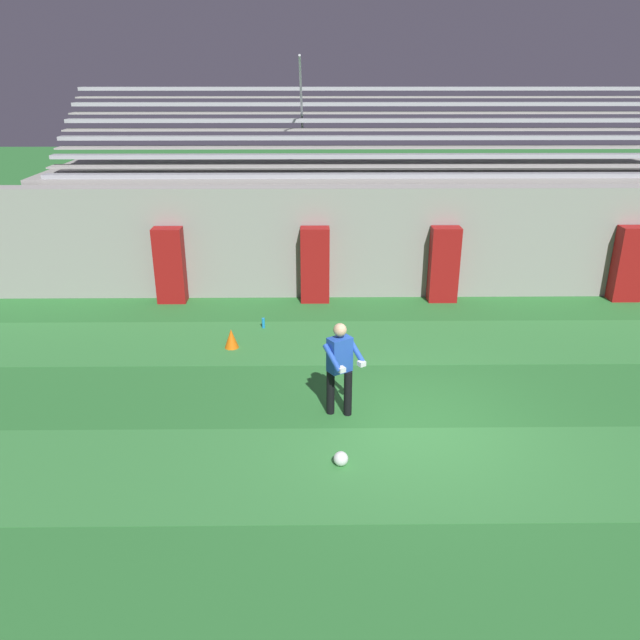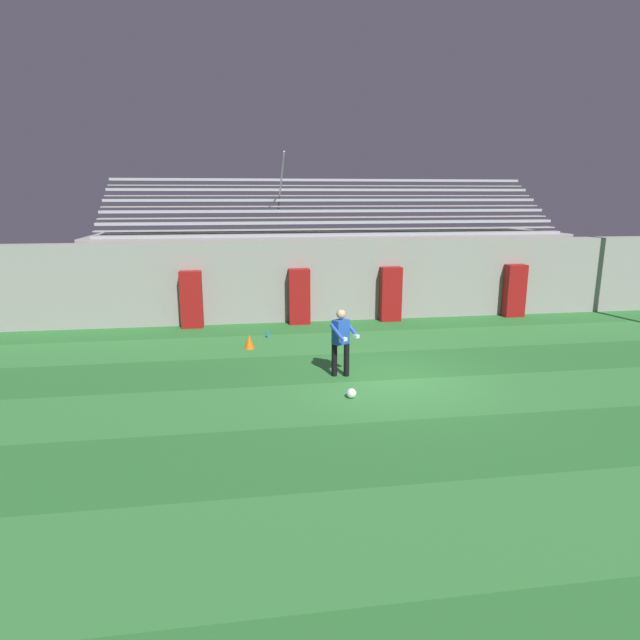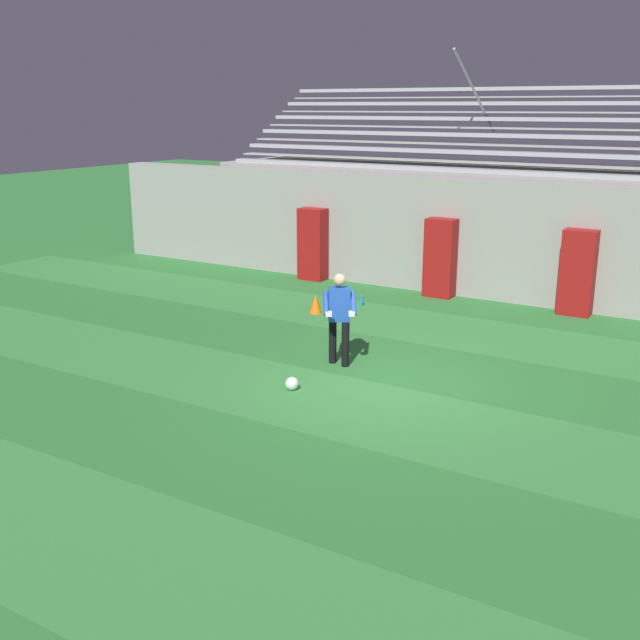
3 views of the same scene
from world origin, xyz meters
name	(u,v)px [view 3 (image 3 of 3)]	position (x,y,z in m)	size (l,w,h in m)	color
ground_plane	(392,382)	(0.00, 0.00, 0.00)	(80.00, 80.00, 0.00)	#2D7533
turf_stripe_near	(137,561)	(0.00, -6.00, 0.00)	(28.00, 2.34, 0.01)	#38843D
turf_stripe_mid	(355,408)	(0.00, -1.32, 0.00)	(28.00, 2.34, 0.01)	#38843D
turf_stripe_far	(464,332)	(0.00, 3.37, 0.00)	(28.00, 2.34, 0.01)	#38843D
back_wall	(514,242)	(0.00, 6.50, 1.40)	(24.00, 0.60, 2.80)	#999691
padding_pillar_gate_left	(440,258)	(-1.61, 5.95, 0.95)	(0.71, 0.44, 1.90)	maroon
padding_pillar_gate_right	(578,273)	(1.61, 5.95, 0.95)	(0.71, 0.44, 1.90)	maroon
padding_pillar_far_left	(313,244)	(-5.23, 5.95, 0.95)	(0.71, 0.44, 1.90)	maroon
bleacher_stand	(545,223)	(0.00, 9.19, 1.51)	(18.00, 4.75, 5.83)	#999691
goalkeeper	(339,314)	(-1.22, 0.32, 0.95)	(0.74, 0.71, 1.67)	black
soccer_ball	(292,384)	(-1.26, -1.16, 0.11)	(0.22, 0.22, 0.22)	white
traffic_cone	(316,304)	(-3.40, 3.09, 0.21)	(0.30, 0.30, 0.42)	orange
water_bottle	(361,301)	(-2.80, 4.17, 0.12)	(0.07, 0.07, 0.24)	#1E8CD8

